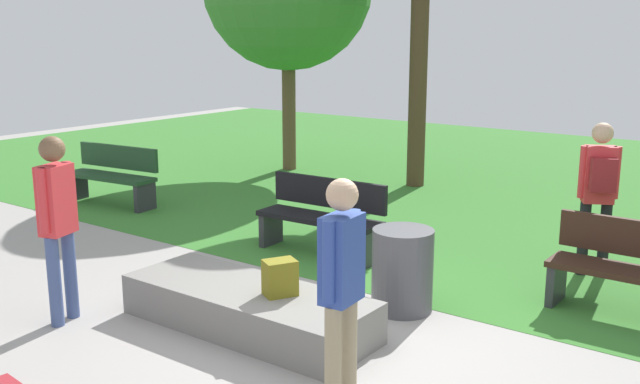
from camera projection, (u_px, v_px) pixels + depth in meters
The scene contains 11 objects.
ground_plane at pixel (321, 336), 6.49m from camera, with size 28.00×28.00×0.00m, color #9E9993.
grass_lawn at pixel (582, 189), 12.43m from camera, with size 26.60×12.87×0.01m, color #387A2D.
concrete_ledge at pixel (248, 308), 6.63m from camera, with size 2.43×0.90×0.38m, color gray.
backpack_on_ledge at pixel (280, 278), 6.38m from camera, with size 0.28×0.20×0.32m, color olive.
skater_performing_trick at pixel (342, 278), 5.02m from camera, with size 0.22×0.43×1.70m.
skater_watching at pixel (57, 215), 6.59m from camera, with size 0.28×0.42×1.75m.
park_bench_far_left at pixel (112, 174), 11.27m from camera, with size 1.64×0.64×0.91m.
park_bench_far_right at pixel (639, 269), 6.81m from camera, with size 1.60×0.47×0.91m.
park_bench_by_oak at pixel (322, 215), 8.79m from camera, with size 1.62×0.53×0.91m.
trash_bin at pixel (402, 270), 7.01m from camera, with size 0.59×0.59×0.81m, color #4C4C51.
pedestrian_with_backpack at pixel (599, 185), 7.86m from camera, with size 0.42×0.44×1.71m.
Camera 1 is at (3.58, -4.88, 2.68)m, focal length 40.74 mm.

